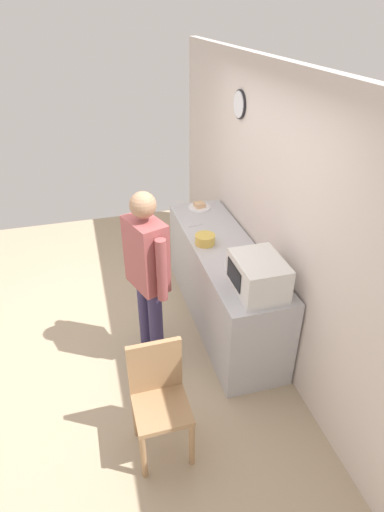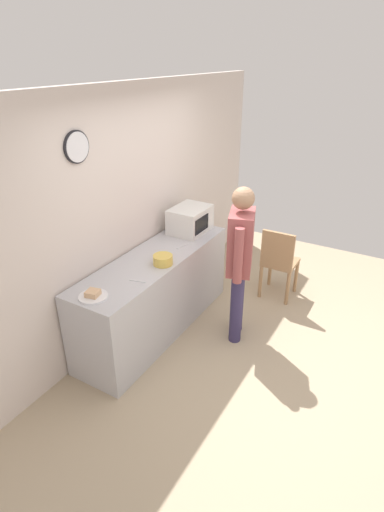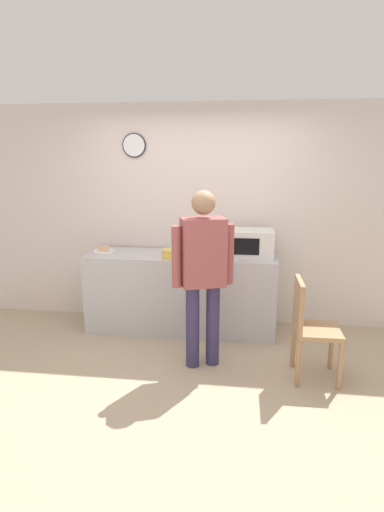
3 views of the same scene
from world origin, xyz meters
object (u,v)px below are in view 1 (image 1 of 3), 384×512
Objects in this scene: microwave at (258,275)px; fork_utensil at (195,225)px; salad_bowl at (205,239)px; sandwich_plate at (199,206)px; spoon_utensil at (225,267)px; person_standing at (147,268)px; wooden_chair at (159,395)px.

microwave is 2.94× the size of fork_utensil.
salad_bowl is 0.41m from fork_utensil.
microwave is 0.90m from salad_bowl.
microwave is 1.70m from sandwich_plate.
microwave is 2.94× the size of spoon_utensil.
salad_bowl is at bearing -2.21° from fork_utensil.
microwave is 0.96m from person_standing.
fork_utensil is 0.18× the size of wooden_chair.
person_standing is at bearing -39.02° from fork_utensil.
microwave is at bearing 12.38° from salad_bowl.
spoon_utensil is 0.10× the size of person_standing.
fork_utensil is at bearing 177.79° from salad_bowl.
sandwich_plate is at bearing 167.45° from salad_bowl.
salad_bowl is at bearing 151.09° from wooden_chair.
wooden_chair is (0.98, -0.11, -0.47)m from person_standing.
microwave is 1.94× the size of sandwich_plate.
microwave is 0.29× the size of person_standing.
salad_bowl is 1.19× the size of fork_utensil.
person_standing reaches higher than salad_bowl.
person_standing is at bearing -33.99° from sandwich_plate.
person_standing reaches higher than microwave.
fork_utensil is 0.87m from spoon_utensil.
wooden_chair is (0.53, -0.96, -0.54)m from microwave.
spoon_utensil is 1.31m from wooden_chair.
sandwich_plate is at bearing 156.74° from wooden_chair.
fork_utensil is (0.42, -0.17, -0.02)m from sandwich_plate.
fork_utensil is at bearing 140.98° from person_standing.
microwave is at bearing 0.23° from sandwich_plate.
spoon_utensil is at bearing 2.31° from fork_utensil.
wooden_chair is (1.40, -0.77, -0.43)m from salad_bowl.
sandwich_plate is 1.28× the size of salad_bowl.
fork_utensil is (-1.28, -0.18, -0.15)m from microwave.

